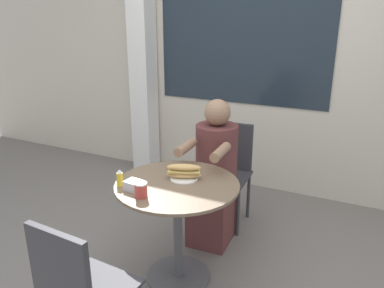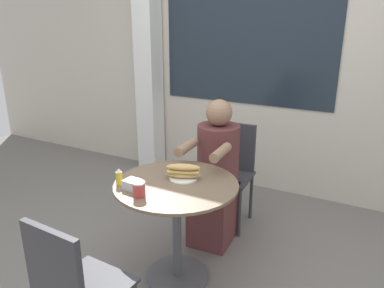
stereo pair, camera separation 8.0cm
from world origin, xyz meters
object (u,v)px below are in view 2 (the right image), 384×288
object	(u,v)px
seated_diner	(216,181)
condiment_bottle	(119,177)
empty_chair_across	(71,285)
drink_cup	(139,189)
diner_chair	(232,164)
cafe_table	(177,209)
sandwich_on_plate	(183,172)

from	to	relation	value
seated_diner	condiment_bottle	world-z (taller)	seated_diner
seated_diner	condiment_bottle	distance (m)	0.88
empty_chair_across	condiment_bottle	world-z (taller)	empty_chair_across
seated_diner	drink_cup	size ratio (longest dim) A/B	12.49
diner_chair	empty_chair_across	size ratio (longest dim) A/B	1.00
empty_chair_across	drink_cup	world-z (taller)	empty_chair_across
cafe_table	diner_chair	distance (m)	0.93
seated_diner	condiment_bottle	xyz separation A→B (m)	(-0.32, -0.77, 0.27)
empty_chair_across	cafe_table	bearing A→B (deg)	88.31
sandwich_on_plate	drink_cup	distance (m)	0.36
cafe_table	drink_cup	xyz separation A→B (m)	(-0.10, -0.27, 0.23)
drink_cup	sandwich_on_plate	bearing A→B (deg)	72.90
drink_cup	condiment_bottle	distance (m)	0.22
empty_chair_across	drink_cup	bearing A→B (deg)	95.56
empty_chair_across	drink_cup	distance (m)	0.65
diner_chair	drink_cup	bearing A→B (deg)	81.67
seated_diner	empty_chair_across	xyz separation A→B (m)	(-0.09, -1.45, 0.02)
sandwich_on_plate	drink_cup	bearing A→B (deg)	-107.10
diner_chair	sandwich_on_plate	world-z (taller)	diner_chair
sandwich_on_plate	condiment_bottle	distance (m)	0.41
seated_diner	condiment_bottle	bearing A→B (deg)	64.11
cafe_table	diner_chair	world-z (taller)	diner_chair
seated_diner	drink_cup	world-z (taller)	seated_diner
seated_diner	empty_chair_across	bearing A→B (deg)	83.38
diner_chair	condiment_bottle	world-z (taller)	diner_chair
diner_chair	drink_cup	distance (m)	1.22
seated_diner	empty_chair_across	size ratio (longest dim) A/B	1.32
empty_chair_across	condiment_bottle	xyz separation A→B (m)	(-0.23, 0.68, 0.25)
cafe_table	seated_diner	world-z (taller)	seated_diner
diner_chair	condiment_bottle	size ratio (longest dim) A/B	7.86
diner_chair	seated_diner	distance (m)	0.35
sandwich_on_plate	condiment_bottle	world-z (taller)	condiment_bottle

